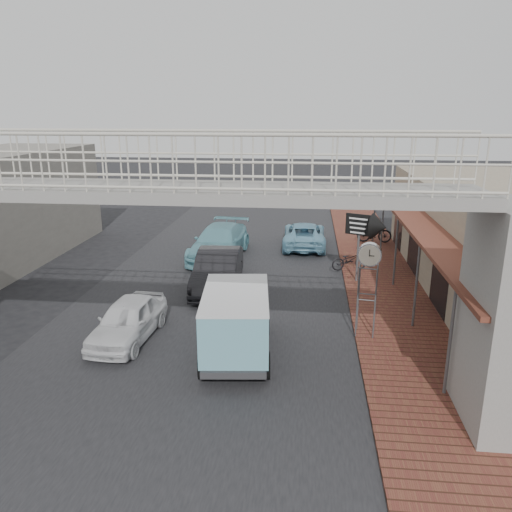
% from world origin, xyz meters
% --- Properties ---
extents(ground, '(120.00, 120.00, 0.00)m').
position_xyz_m(ground, '(0.00, 0.00, 0.00)').
color(ground, black).
rests_on(ground, ground).
extents(road_strip, '(10.00, 60.00, 0.01)m').
position_xyz_m(road_strip, '(0.00, 0.00, 0.01)').
color(road_strip, black).
rests_on(road_strip, ground).
extents(sidewalk, '(3.00, 40.00, 0.10)m').
position_xyz_m(sidewalk, '(6.50, 3.00, 0.05)').
color(sidewalk, brown).
rests_on(sidewalk, ground).
extents(footbridge, '(16.40, 2.40, 6.34)m').
position_xyz_m(footbridge, '(0.00, -4.00, 3.18)').
color(footbridge, gray).
rests_on(footbridge, ground).
extents(white_hatchback, '(1.71, 3.78, 1.26)m').
position_xyz_m(white_hatchback, '(-1.93, -0.70, 0.63)').
color(white_hatchback, white).
rests_on(white_hatchback, ground).
extents(dark_sedan, '(1.87, 4.74, 1.54)m').
position_xyz_m(dark_sedan, '(0.00, 4.04, 0.77)').
color(dark_sedan, black).
rests_on(dark_sedan, ground).
extents(angkot_curb, '(2.13, 4.56, 1.26)m').
position_xyz_m(angkot_curb, '(3.28, 10.81, 0.63)').
color(angkot_curb, '#74AFC9').
rests_on(angkot_curb, ground).
extents(angkot_far, '(2.59, 5.39, 1.52)m').
position_xyz_m(angkot_far, '(-0.72, 8.37, 0.76)').
color(angkot_far, '#6AAAB8').
rests_on(angkot_far, ground).
extents(angkot_van, '(2.22, 4.20, 1.98)m').
position_xyz_m(angkot_van, '(1.51, -1.37, 1.26)').
color(angkot_van, black).
rests_on(angkot_van, ground).
extents(motorcycle_near, '(1.78, 1.20, 0.89)m').
position_xyz_m(motorcycle_near, '(5.30, 6.79, 0.54)').
color(motorcycle_near, black).
rests_on(motorcycle_near, sidewalk).
extents(motorcycle_far, '(1.81, 0.59, 1.07)m').
position_xyz_m(motorcycle_far, '(6.93, 11.69, 0.64)').
color(motorcycle_far, black).
rests_on(motorcycle_far, sidewalk).
extents(street_clock, '(0.74, 0.64, 2.92)m').
position_xyz_m(street_clock, '(5.30, 0.25, 2.52)').
color(street_clock, '#59595B').
rests_on(street_clock, sidewalk).
extents(arrow_sign, '(1.72, 1.18, 2.86)m').
position_xyz_m(arrow_sign, '(6.11, 5.00, 2.41)').
color(arrow_sign, '#59595B').
rests_on(arrow_sign, sidewalk).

